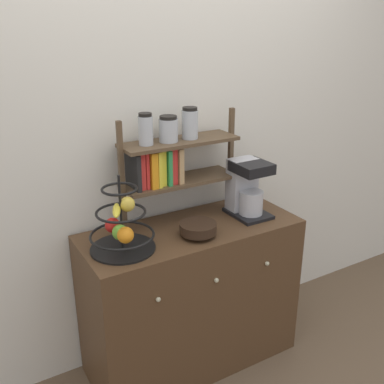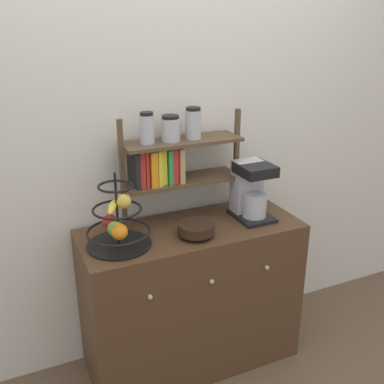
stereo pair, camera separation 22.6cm
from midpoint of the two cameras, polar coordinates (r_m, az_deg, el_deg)
name	(u,v)px [view 2 (the right image)]	position (r m, az deg, el deg)	size (l,w,h in m)	color
wall_back	(170,130)	(2.42, -0.14, 7.90)	(7.00, 0.05, 2.60)	silver
sideboard	(192,296)	(2.55, 2.54, -13.18)	(1.16, 0.49, 0.84)	#4C331E
coffee_maker	(251,190)	(2.45, 10.08, 0.24)	(0.19, 0.24, 0.31)	black
fruit_stand	(118,224)	(2.11, -6.44, -4.11)	(0.31, 0.31, 0.37)	black
wooden_bowl	(196,229)	(2.24, 3.42, -4.73)	(0.19, 0.19, 0.07)	black
shelf_hutch	(170,156)	(2.30, -0.05, 4.58)	(0.67, 0.20, 0.60)	brown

